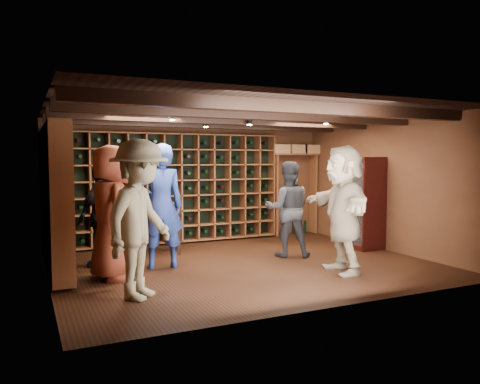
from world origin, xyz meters
name	(u,v)px	position (x,y,z in m)	size (l,w,h in m)	color
ground	(244,264)	(0.00, 0.00, 0.00)	(6.00, 6.00, 0.00)	black
room_shell	(242,117)	(0.00, 0.05, 2.42)	(6.00, 6.00, 6.00)	brown
wine_rack_back	(172,188)	(-0.52, 2.33, 1.15)	(4.65, 0.30, 2.20)	brown
wine_rack_left	(56,197)	(-2.83, 0.82, 1.15)	(0.30, 2.65, 2.20)	brown
crate_shelf	(295,167)	(2.41, 2.32, 1.57)	(1.20, 0.32, 2.07)	brown
display_cabinet	(366,205)	(2.71, 0.20, 0.86)	(0.55, 0.50, 1.75)	#350C0A
man_blue_shirt	(161,206)	(-1.31, 0.32, 0.99)	(0.72, 0.48, 1.99)	navy
man_grey_suit	(288,209)	(0.99, 0.25, 0.85)	(0.82, 0.64, 1.70)	black
guest_red_floral	(111,212)	(-2.15, -0.05, 0.97)	(0.95, 0.62, 1.94)	maroon
guest_woman_black	(102,216)	(-2.14, 0.82, 0.82)	(0.97, 0.40, 1.65)	black
guest_khaki	(140,219)	(-1.98, -1.17, 0.99)	(1.28, 0.74, 1.99)	#7D7456
guest_beige	(343,209)	(1.15, -1.13, 0.98)	(1.81, 0.58, 1.95)	tan
tasting_table	(152,215)	(-1.15, 1.52, 0.72)	(1.17, 0.82, 1.08)	black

